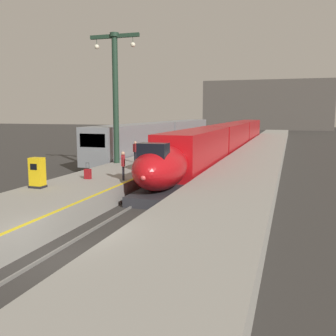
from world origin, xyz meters
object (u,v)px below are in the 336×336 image
at_px(highspeed_train_main, 228,138).
at_px(ticket_machine_yellow, 37,174).
at_px(station_column_mid, 115,87).
at_px(passenger_mid_platform, 135,150).
at_px(rolling_suitcase, 88,174).
at_px(regional_train_adjacent, 164,135).
at_px(passenger_near_edge, 123,163).

height_order(highspeed_train_main, ticket_machine_yellow, highspeed_train_main).
distance_m(station_column_mid, passenger_mid_platform, 5.12).
bearing_deg(passenger_mid_platform, rolling_suitcase, -88.61).
distance_m(regional_train_adjacent, station_column_mid, 19.04).
xyz_separation_m(highspeed_train_main, ticket_machine_yellow, (-5.55, -28.35, -0.17)).
distance_m(highspeed_train_main, ticket_machine_yellow, 28.89).
bearing_deg(regional_train_adjacent, station_column_mid, -83.14).
bearing_deg(regional_train_adjacent, passenger_near_edge, -76.82).
bearing_deg(passenger_near_edge, station_column_mid, 118.08).
distance_m(station_column_mid, rolling_suitcase, 9.29).
height_order(highspeed_train_main, station_column_mid, station_column_mid).
distance_m(regional_train_adjacent, ticket_machine_yellow, 28.87).
xyz_separation_m(passenger_near_edge, passenger_mid_platform, (-2.38, 7.58, 0.00)).
xyz_separation_m(regional_train_adjacent, station_column_mid, (2.20, -18.29, 4.81)).
bearing_deg(ticket_machine_yellow, rolling_suitcase, 69.84).
bearing_deg(highspeed_train_main, rolling_suitcase, -99.87).
bearing_deg(passenger_mid_platform, regional_train_adjacent, 101.30).
bearing_deg(highspeed_train_main, passenger_mid_platform, -104.80).
relative_size(regional_train_adjacent, passenger_mid_platform, 21.66).
relative_size(passenger_mid_platform, ticket_machine_yellow, 1.06).
relative_size(passenger_near_edge, rolling_suitcase, 1.72).
relative_size(passenger_near_edge, ticket_machine_yellow, 1.06).
height_order(highspeed_train_main, rolling_suitcase, highspeed_train_main).
bearing_deg(passenger_mid_platform, highspeed_train_main, 75.20).
height_order(highspeed_train_main, passenger_mid_platform, highspeed_train_main).
xyz_separation_m(passenger_near_edge, rolling_suitcase, (-2.19, -0.29, -0.69)).
height_order(regional_train_adjacent, rolling_suitcase, regional_train_adjacent).
bearing_deg(station_column_mid, rolling_suitcase, -78.14).
distance_m(passenger_near_edge, ticket_machine_yellow, 4.86).
xyz_separation_m(highspeed_train_main, station_column_mid, (-5.90, -17.89, 4.98)).
height_order(passenger_near_edge, passenger_mid_platform, same).
height_order(station_column_mid, passenger_near_edge, station_column_mid).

